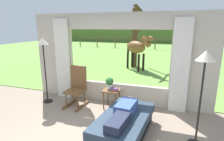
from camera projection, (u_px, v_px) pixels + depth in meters
back_wall_with_window at (117, 60)px, 5.14m from camera, size 5.20×0.12×2.55m
curtain_panel_left at (63, 59)px, 5.53m from camera, size 0.44×0.10×2.40m
curtain_panel_right at (180, 67)px, 4.52m from camera, size 0.44×0.10×2.40m
outdoor_pasture_lawn at (153, 52)px, 15.51m from camera, size 36.00×21.68×0.02m
distant_hill_ridge at (160, 34)px, 24.33m from camera, size 36.00×2.00×2.40m
recliner_sofa at (124, 124)px, 3.73m from camera, size 1.08×1.79×0.42m
reclining_person at (124, 112)px, 3.62m from camera, size 0.40×1.44×0.22m
rocking_chair at (77, 86)px, 5.06m from camera, size 0.50×0.70×1.12m
side_table at (112, 93)px, 4.91m from camera, size 0.44×0.44×0.52m
potted_plant at (109, 82)px, 4.92m from camera, size 0.22×0.22×0.32m
book_stack at (114, 89)px, 4.79m from camera, size 0.21×0.16×0.07m
floor_lamp_left at (43, 51)px, 5.04m from camera, size 0.32×0.32×1.87m
floor_lamp_right at (204, 70)px, 3.09m from camera, size 0.32×0.32×1.80m
horse at (137, 47)px, 9.02m from camera, size 1.64×1.40×1.73m
pasture_tree at (135, 36)px, 9.70m from camera, size 1.01×1.62×3.23m
pasture_fence_line at (155, 42)px, 17.28m from camera, size 16.10×0.10×1.10m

